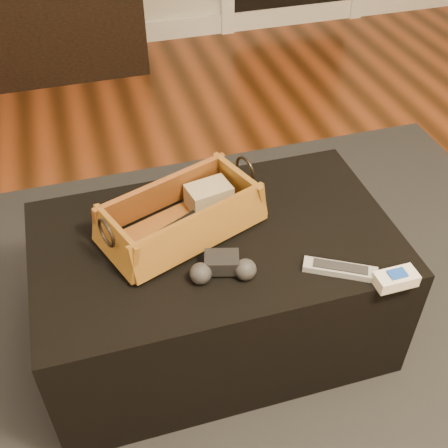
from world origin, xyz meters
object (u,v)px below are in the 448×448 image
object	(u,v)px
game_controller	(223,268)
silver_remote	(340,269)
tv_remote	(179,230)
cream_gadget	(396,279)
media_cabinet	(3,24)
ottoman	(216,288)
wicker_basket	(181,217)

from	to	relation	value
game_controller	silver_remote	bearing A→B (deg)	-14.12
tv_remote	silver_remote	bearing A→B (deg)	-60.24
cream_gadget	game_controller	bearing A→B (deg)	159.80
media_cabinet	cream_gadget	bearing A→B (deg)	-67.58
media_cabinet	silver_remote	size ratio (longest dim) A/B	7.88
ottoman	game_controller	distance (m)	0.28
silver_remote	cream_gadget	distance (m)	0.14
ottoman	game_controller	xyz separation A→B (m)	(-0.02, -0.14, 0.24)
game_controller	wicker_basket	bearing A→B (deg)	107.44
ottoman	cream_gadget	distance (m)	0.54
wicker_basket	silver_remote	distance (m)	0.44
wicker_basket	cream_gadget	size ratio (longest dim) A/B	4.55
wicker_basket	cream_gadget	bearing A→B (deg)	-36.20
ottoman	wicker_basket	xyz separation A→B (m)	(-0.08, 0.05, 0.26)
media_cabinet	tv_remote	world-z (taller)	media_cabinet
wicker_basket	cream_gadget	distance (m)	0.58
tv_remote	cream_gadget	xyz separation A→B (m)	(0.48, -0.32, -0.01)
ottoman	silver_remote	bearing A→B (deg)	-38.62
game_controller	media_cabinet	bearing A→B (deg)	104.44
ottoman	game_controller	world-z (taller)	game_controller
ottoman	tv_remote	size ratio (longest dim) A/B	4.30
wicker_basket	ottoman	bearing A→B (deg)	-31.12
ottoman	wicker_basket	world-z (taller)	wicker_basket
game_controller	cream_gadget	world-z (taller)	game_controller
game_controller	ottoman	bearing A→B (deg)	82.04
wicker_basket	silver_remote	world-z (taller)	wicker_basket
silver_remote	cream_gadget	size ratio (longest dim) A/B	1.72
game_controller	silver_remote	xyz separation A→B (m)	(0.29, -0.07, -0.02)
tv_remote	game_controller	bearing A→B (deg)	-92.81
wicker_basket	game_controller	world-z (taller)	wicker_basket
wicker_basket	media_cabinet	bearing A→B (deg)	104.16
silver_remote	cream_gadget	xyz separation A→B (m)	(0.12, -0.08, 0.01)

